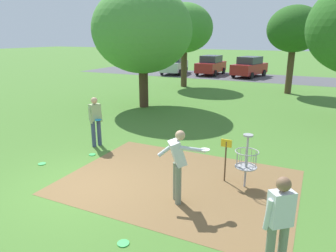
{
  "coord_description": "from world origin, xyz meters",
  "views": [
    {
      "loc": [
        5.0,
        -5.45,
        3.68
      ],
      "look_at": [
        1.03,
        2.79,
        1.0
      ],
      "focal_mm": 33.05,
      "sensor_mm": 36.0,
      "label": 1
    }
  ],
  "objects_px": {
    "frisbee_near_basket": "(123,243)",
    "frisbee_by_tee": "(42,164)",
    "parked_car_center_left": "(211,65)",
    "frisbee_mid_grass": "(92,155)",
    "disc_golf_basket": "(244,158)",
    "parked_car_leftmost": "(174,64)",
    "parked_car_center_right": "(249,67)",
    "player_waiting_left": "(95,119)",
    "player_foreground_watching": "(178,162)",
    "player_throwing": "(279,222)",
    "tree_near_right": "(142,30)",
    "tree_mid_left": "(185,28)",
    "tree_near_left": "(294,30)"
  },
  "relations": [
    {
      "from": "disc_golf_basket",
      "to": "tree_near_right",
      "type": "xyz_separation_m",
      "value": [
        -6.85,
        6.88,
        3.18
      ]
    },
    {
      "from": "frisbee_near_basket",
      "to": "tree_near_right",
      "type": "distance_m",
      "value": 12.11
    },
    {
      "from": "player_foreground_watching",
      "to": "player_waiting_left",
      "type": "bearing_deg",
      "value": 151.34
    },
    {
      "from": "frisbee_near_basket",
      "to": "tree_near_left",
      "type": "bearing_deg",
      "value": 86.16
    },
    {
      "from": "player_throwing",
      "to": "tree_near_left",
      "type": "bearing_deg",
      "value": 94.63
    },
    {
      "from": "player_foreground_watching",
      "to": "frisbee_by_tee",
      "type": "bearing_deg",
      "value": 177.39
    },
    {
      "from": "tree_mid_left",
      "to": "parked_car_center_left",
      "type": "height_order",
      "value": "tree_mid_left"
    },
    {
      "from": "player_foreground_watching",
      "to": "tree_near_left",
      "type": "xyz_separation_m",
      "value": [
        0.91,
        15.89,
        3.06
      ]
    },
    {
      "from": "frisbee_near_basket",
      "to": "tree_mid_left",
      "type": "relative_size",
      "value": 0.04
    },
    {
      "from": "disc_golf_basket",
      "to": "parked_car_leftmost",
      "type": "distance_m",
      "value": 24.15
    },
    {
      "from": "player_foreground_watching",
      "to": "parked_car_leftmost",
      "type": "distance_m",
      "value": 24.87
    },
    {
      "from": "player_throwing",
      "to": "frisbee_by_tee",
      "type": "height_order",
      "value": "player_throwing"
    },
    {
      "from": "disc_golf_basket",
      "to": "parked_car_center_right",
      "type": "xyz_separation_m",
      "value": [
        -4.36,
        22.01,
        0.17
      ]
    },
    {
      "from": "tree_near_right",
      "to": "parked_car_leftmost",
      "type": "height_order",
      "value": "tree_near_right"
    },
    {
      "from": "frisbee_by_tee",
      "to": "frisbee_mid_grass",
      "type": "bearing_deg",
      "value": 54.97
    },
    {
      "from": "frisbee_by_tee",
      "to": "parked_car_leftmost",
      "type": "height_order",
      "value": "parked_car_leftmost"
    },
    {
      "from": "parked_car_center_left",
      "to": "parked_car_center_right",
      "type": "height_order",
      "value": "same"
    },
    {
      "from": "player_foreground_watching",
      "to": "tree_near_left",
      "type": "distance_m",
      "value": 16.21
    },
    {
      "from": "disc_golf_basket",
      "to": "frisbee_by_tee",
      "type": "bearing_deg",
      "value": -168.14
    },
    {
      "from": "parked_car_center_right",
      "to": "tree_mid_left",
      "type": "bearing_deg",
      "value": -112.64
    },
    {
      "from": "player_waiting_left",
      "to": "parked_car_leftmost",
      "type": "relative_size",
      "value": 0.39
    },
    {
      "from": "player_waiting_left",
      "to": "tree_mid_left",
      "type": "bearing_deg",
      "value": 100.15
    },
    {
      "from": "disc_golf_basket",
      "to": "parked_car_leftmost",
      "type": "height_order",
      "value": "parked_car_leftmost"
    },
    {
      "from": "frisbee_by_tee",
      "to": "frisbee_mid_grass",
      "type": "xyz_separation_m",
      "value": [
        0.87,
        1.25,
        0.0
      ]
    },
    {
      "from": "player_throwing",
      "to": "tree_mid_left",
      "type": "height_order",
      "value": "tree_mid_left"
    },
    {
      "from": "tree_near_right",
      "to": "parked_car_center_left",
      "type": "relative_size",
      "value": 1.44
    },
    {
      "from": "player_throwing",
      "to": "parked_car_center_right",
      "type": "relative_size",
      "value": 0.38
    },
    {
      "from": "tree_near_left",
      "to": "parked_car_center_right",
      "type": "xyz_separation_m",
      "value": [
        -4.1,
        7.52,
        -3.13
      ]
    },
    {
      "from": "parked_car_leftmost",
      "to": "frisbee_by_tee",
      "type": "bearing_deg",
      "value": -75.25
    },
    {
      "from": "frisbee_near_basket",
      "to": "tree_near_left",
      "type": "height_order",
      "value": "tree_near_left"
    },
    {
      "from": "player_throwing",
      "to": "player_waiting_left",
      "type": "height_order",
      "value": "same"
    },
    {
      "from": "frisbee_near_basket",
      "to": "frisbee_by_tee",
      "type": "distance_m",
      "value": 4.7
    },
    {
      "from": "player_foreground_watching",
      "to": "player_throwing",
      "type": "height_order",
      "value": "same"
    },
    {
      "from": "parked_car_center_left",
      "to": "parked_car_center_right",
      "type": "relative_size",
      "value": 0.94
    },
    {
      "from": "frisbee_by_tee",
      "to": "parked_car_center_right",
      "type": "height_order",
      "value": "parked_car_center_right"
    },
    {
      "from": "player_foreground_watching",
      "to": "frisbee_by_tee",
      "type": "distance_m",
      "value": 4.63
    },
    {
      "from": "player_foreground_watching",
      "to": "parked_car_center_right",
      "type": "xyz_separation_m",
      "value": [
        -3.19,
        23.41,
        -0.06
      ]
    },
    {
      "from": "frisbee_near_basket",
      "to": "tree_mid_left",
      "type": "xyz_separation_m",
      "value": [
        -6.17,
        17.43,
        4.18
      ]
    },
    {
      "from": "parked_car_leftmost",
      "to": "parked_car_center_right",
      "type": "xyz_separation_m",
      "value": [
        7.23,
        0.83,
        0.0
      ]
    },
    {
      "from": "player_foreground_watching",
      "to": "tree_near_left",
      "type": "bearing_deg",
      "value": 86.74
    },
    {
      "from": "player_foreground_watching",
      "to": "player_throwing",
      "type": "xyz_separation_m",
      "value": [
        2.31,
        -1.42,
        -0.02
      ]
    },
    {
      "from": "frisbee_near_basket",
      "to": "tree_near_right",
      "type": "xyz_separation_m",
      "value": [
        -5.39,
        10.11,
        3.93
      ]
    },
    {
      "from": "frisbee_near_basket",
      "to": "parked_car_center_left",
      "type": "relative_size",
      "value": 0.05
    },
    {
      "from": "player_waiting_left",
      "to": "parked_car_center_left",
      "type": "bearing_deg",
      "value": 97.69
    },
    {
      "from": "player_throwing",
      "to": "frisbee_by_tee",
      "type": "xyz_separation_m",
      "value": [
        -6.83,
        1.63,
        -0.96
      ]
    },
    {
      "from": "disc_golf_basket",
      "to": "frisbee_near_basket",
      "type": "distance_m",
      "value": 3.62
    },
    {
      "from": "parked_car_center_left",
      "to": "parked_car_center_right",
      "type": "xyz_separation_m",
      "value": [
        3.74,
        -0.12,
        0.0
      ]
    },
    {
      "from": "player_waiting_left",
      "to": "tree_mid_left",
      "type": "distance_m",
      "value": 13.98
    },
    {
      "from": "player_throwing",
      "to": "tree_near_left",
      "type": "relative_size",
      "value": 0.31
    },
    {
      "from": "player_waiting_left",
      "to": "parked_car_center_right",
      "type": "height_order",
      "value": "parked_car_center_right"
    }
  ]
}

